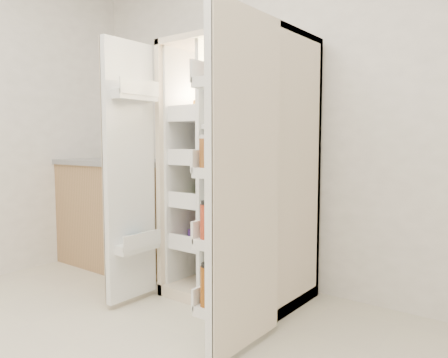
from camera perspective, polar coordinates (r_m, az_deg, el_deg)
The scene contains 5 objects.
wall_back at distance 3.22m, azimuth 8.62°, elevation 9.40°, with size 4.00×0.02×2.70m, color white.
refrigerator at distance 3.02m, azimuth 2.77°, elevation -1.81°, with size 0.92×0.70×1.80m.
freezer_door at distance 2.91m, azimuth -12.53°, elevation 0.79°, with size 0.15×0.40×1.72m.
fridge_door at distance 2.18m, azimuth 2.38°, elevation -0.91°, with size 0.17×0.58×1.72m.
kitchen_counter at distance 3.94m, azimuth -13.70°, elevation -4.29°, with size 1.30×0.69×0.94m.
Camera 1 is at (1.56, -0.81, 1.10)m, focal length 34.00 mm.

